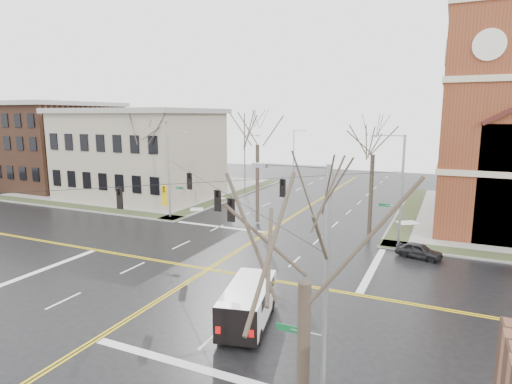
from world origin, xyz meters
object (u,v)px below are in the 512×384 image
at_px(streetlight_north_a, 246,161).
at_px(tree_ne, 373,149).
at_px(tree_nw_far, 148,137).
at_px(signal_pole_ne, 400,186).
at_px(parked_car_a, 419,251).
at_px(cargo_van, 249,300).
at_px(tree_se, 305,268).
at_px(signal_pole_se, 320,289).
at_px(streetlight_north_b, 294,150).
at_px(signal_pole_nw, 170,171).
at_px(tree_nw_near, 257,139).

distance_m(streetlight_north_a, tree_ne, 24.88).
bearing_deg(tree_nw_far, signal_pole_ne, -3.79).
bearing_deg(tree_nw_far, parked_car_a, -8.97).
distance_m(cargo_van, tree_nw_far, 29.50).
xyz_separation_m(cargo_van, tree_se, (5.72, -8.53, 5.51)).
bearing_deg(tree_nw_far, signal_pole_se, -42.90).
distance_m(signal_pole_ne, tree_se, 25.95).
bearing_deg(cargo_van, signal_pole_se, -59.19).
bearing_deg(tree_nw_far, tree_se, -45.65).
xyz_separation_m(streetlight_north_a, tree_ne, (19.49, -15.10, 3.35)).
height_order(signal_pole_ne, cargo_van, signal_pole_ne).
xyz_separation_m(signal_pole_ne, streetlight_north_b, (-21.97, 36.50, -0.48)).
xyz_separation_m(signal_pole_se, cargo_van, (-5.35, 5.65, -3.74)).
distance_m(signal_pole_se, cargo_van, 8.63).
distance_m(signal_pole_se, tree_nw_far, 36.54).
xyz_separation_m(parked_car_a, tree_ne, (-4.45, 4.16, 7.24)).
distance_m(signal_pole_nw, tree_nw_far, 5.54).
relative_size(signal_pole_ne, tree_nw_near, 0.78).
relative_size(signal_pole_ne, parked_car_a, 2.66).
distance_m(tree_nw_near, tree_se, 31.07).
xyz_separation_m(parked_car_a, tree_nw_far, (-28.62, 4.52, 7.77)).
height_order(signal_pole_ne, parked_car_a, signal_pole_ne).
relative_size(signal_pole_nw, streetlight_north_b, 1.12).
distance_m(streetlight_north_b, tree_nw_far, 35.26).
height_order(signal_pole_nw, tree_ne, tree_ne).
bearing_deg(cargo_van, tree_se, -68.79).
bearing_deg(signal_pole_ne, tree_ne, 150.52).
xyz_separation_m(streetlight_north_a, parked_car_a, (23.94, -19.25, -3.89)).
bearing_deg(tree_nw_near, parked_car_a, -16.46).
xyz_separation_m(signal_pole_se, tree_se, (0.37, -2.88, 1.77)).
height_order(tree_nw_near, tree_ne, tree_nw_near).
relative_size(parked_car_a, tree_nw_near, 0.29).
bearing_deg(signal_pole_ne, cargo_van, -107.13).
bearing_deg(parked_car_a, streetlight_north_a, 65.82).
bearing_deg(signal_pole_se, tree_ne, 95.81).
height_order(streetlight_north_b, tree_se, tree_se).
height_order(signal_pole_nw, tree_se, tree_se).
bearing_deg(streetlight_north_b, tree_ne, -60.95).
height_order(signal_pole_nw, tree_nw_far, tree_nw_far).
bearing_deg(streetlight_north_a, cargo_van, -63.84).
xyz_separation_m(parked_car_a, tree_nw_near, (-15.52, 4.59, 7.79)).
xyz_separation_m(signal_pole_ne, streetlight_north_a, (-21.97, 16.50, -0.48)).
bearing_deg(streetlight_north_a, parked_car_a, -38.81).
distance_m(streetlight_north_a, cargo_van, 37.86).
xyz_separation_m(streetlight_north_a, tree_nw_far, (-4.68, -14.73, 3.88)).
relative_size(signal_pole_se, tree_nw_near, 0.78).
distance_m(parked_car_a, tree_se, 23.99).
height_order(streetlight_north_b, parked_car_a, streetlight_north_b).
bearing_deg(tree_ne, tree_nw_near, 177.77).
bearing_deg(signal_pole_ne, tree_nw_far, 176.21).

